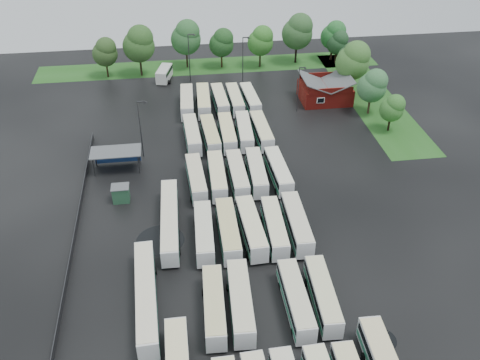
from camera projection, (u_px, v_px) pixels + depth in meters
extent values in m
plane|color=black|center=(238.00, 244.00, 73.31)|extent=(160.00, 160.00, 0.00)
cube|color=maroon|center=(325.00, 93.00, 110.28)|extent=(10.00, 8.00, 3.40)
cube|color=#4C4F51|center=(314.00, 82.00, 108.55)|extent=(5.07, 8.60, 2.19)
cube|color=#4C4F51|center=(338.00, 80.00, 109.12)|extent=(5.07, 8.60, 2.19)
cube|color=maroon|center=(331.00, 91.00, 105.77)|extent=(9.00, 0.20, 1.20)
cube|color=silver|center=(321.00, 100.00, 106.56)|extent=(1.60, 0.12, 1.20)
cylinder|color=#2D2D30|center=(94.00, 168.00, 86.42)|extent=(0.16, 0.16, 3.40)
cylinder|color=#2D2D30|center=(139.00, 164.00, 87.25)|extent=(0.16, 0.16, 3.40)
cylinder|color=#2D2D30|center=(96.00, 157.00, 89.05)|extent=(0.16, 0.16, 3.40)
cylinder|color=#2D2D30|center=(139.00, 154.00, 89.88)|extent=(0.16, 0.16, 3.40)
cube|color=#4C4F51|center=(116.00, 151.00, 87.15)|extent=(8.20, 4.20, 0.15)
cube|color=navy|center=(118.00, 155.00, 89.77)|extent=(7.60, 0.08, 2.60)
cube|color=#214B30|center=(121.00, 194.00, 81.12)|extent=(2.50, 2.00, 2.50)
cube|color=#4C4F51|center=(120.00, 187.00, 80.39)|extent=(2.70, 2.20, 0.12)
cube|color=#215619|center=(209.00, 66.00, 126.80)|extent=(80.00, 10.00, 0.01)
cube|color=#215619|center=(370.00, 97.00, 112.37)|extent=(10.00, 50.00, 0.01)
cube|color=#2D2D30|center=(78.00, 219.00, 77.01)|extent=(0.10, 50.00, 1.20)
cube|color=silver|center=(214.00, 306.00, 61.74)|extent=(2.86, 11.23, 2.55)
cube|color=black|center=(214.00, 303.00, 61.46)|extent=(2.90, 10.79, 0.82)
cube|color=#227250|center=(214.00, 309.00, 62.05)|extent=(2.90, 11.01, 0.56)
cube|color=beige|center=(214.00, 298.00, 61.00)|extent=(2.75, 10.89, 0.11)
cylinder|color=black|center=(217.00, 338.00, 59.53)|extent=(2.36, 0.89, 0.89)
cylinder|color=black|center=(212.00, 292.00, 65.38)|extent=(2.36, 0.89, 0.89)
cube|color=silver|center=(240.00, 302.00, 62.21)|extent=(3.01, 11.76, 2.67)
cube|color=black|center=(240.00, 298.00, 61.91)|extent=(3.05, 11.29, 0.85)
cube|color=#1E714A|center=(240.00, 305.00, 62.54)|extent=(3.05, 11.53, 0.59)
cube|color=beige|center=(240.00, 293.00, 61.44)|extent=(2.90, 11.40, 0.12)
cylinder|color=black|center=(245.00, 335.00, 59.89)|extent=(2.48, 0.93, 0.93)
cylinder|color=black|center=(236.00, 287.00, 66.02)|extent=(2.48, 0.93, 0.93)
cube|color=silver|center=(296.00, 300.00, 62.54)|extent=(2.41, 11.30, 2.59)
cube|color=black|center=(296.00, 297.00, 62.25)|extent=(2.46, 10.85, 0.83)
cube|color=#1E7A55|center=(295.00, 303.00, 62.86)|extent=(2.45, 11.07, 0.57)
cube|color=beige|center=(296.00, 292.00, 61.79)|extent=(2.31, 10.96, 0.11)
cylinder|color=black|center=(302.00, 331.00, 60.29)|extent=(2.40, 0.90, 0.90)
cylinder|color=black|center=(289.00, 286.00, 66.23)|extent=(2.40, 0.90, 0.90)
cube|color=silver|center=(323.00, 295.00, 63.17)|extent=(2.82, 11.24, 2.55)
cube|color=black|center=(323.00, 292.00, 62.89)|extent=(2.86, 10.79, 0.82)
cube|color=#1D754D|center=(322.00, 298.00, 63.49)|extent=(2.86, 11.01, 0.56)
cube|color=beige|center=(324.00, 287.00, 62.43)|extent=(2.71, 10.90, 0.11)
cylinder|color=black|center=(330.00, 326.00, 60.95)|extent=(2.37, 0.89, 0.89)
cylinder|color=black|center=(314.00, 282.00, 66.81)|extent=(2.37, 0.89, 0.89)
cube|color=silver|center=(204.00, 233.00, 72.71)|extent=(2.79, 11.38, 2.59)
cube|color=black|center=(204.00, 230.00, 72.42)|extent=(2.83, 10.93, 0.83)
cube|color=#118258|center=(204.00, 236.00, 73.03)|extent=(2.83, 11.15, 0.57)
cube|color=beige|center=(204.00, 225.00, 71.96)|extent=(2.68, 11.03, 0.11)
cylinder|color=black|center=(207.00, 258.00, 70.46)|extent=(2.40, 0.90, 0.90)
cylinder|color=black|center=(202.00, 224.00, 76.40)|extent=(2.40, 0.90, 0.90)
cube|color=silver|center=(228.00, 230.00, 73.05)|extent=(2.52, 11.71, 2.68)
cube|color=black|center=(228.00, 227.00, 72.75)|extent=(2.58, 11.24, 0.86)
cube|color=#1E7951|center=(228.00, 234.00, 73.38)|extent=(2.57, 11.47, 0.59)
cube|color=#D5CB83|center=(228.00, 222.00, 72.27)|extent=(2.42, 11.36, 0.12)
cylinder|color=black|center=(232.00, 256.00, 70.72)|extent=(2.48, 0.94, 0.94)
cylinder|color=black|center=(225.00, 221.00, 76.87)|extent=(2.48, 0.94, 0.94)
cube|color=silver|center=(251.00, 228.00, 73.48)|extent=(2.93, 11.78, 2.68)
cube|color=black|center=(251.00, 225.00, 73.18)|extent=(2.96, 11.32, 0.86)
cube|color=#2B825E|center=(251.00, 231.00, 73.81)|extent=(2.96, 11.55, 0.59)
cube|color=beige|center=(251.00, 220.00, 72.70)|extent=(2.81, 11.43, 0.12)
cylinder|color=black|center=(255.00, 253.00, 71.15)|extent=(2.48, 0.94, 0.94)
cylinder|color=black|center=(247.00, 219.00, 77.30)|extent=(2.48, 0.94, 0.94)
cube|color=silver|center=(274.00, 227.00, 73.66)|extent=(2.75, 11.36, 2.58)
cube|color=black|center=(275.00, 225.00, 73.37)|extent=(2.79, 10.91, 0.83)
cube|color=#198158|center=(274.00, 231.00, 73.98)|extent=(2.79, 11.13, 0.57)
cube|color=beige|center=(275.00, 220.00, 72.91)|extent=(2.64, 11.01, 0.11)
cylinder|color=black|center=(279.00, 252.00, 71.42)|extent=(2.40, 0.90, 0.90)
cylinder|color=black|center=(269.00, 219.00, 77.35)|extent=(2.40, 0.90, 0.90)
cube|color=silver|center=(297.00, 224.00, 74.27)|extent=(2.70, 11.78, 2.69)
cube|color=black|center=(297.00, 221.00, 73.97)|extent=(2.75, 11.31, 0.86)
cube|color=#2A8061|center=(296.00, 227.00, 74.60)|extent=(2.74, 11.55, 0.59)
cube|color=beige|center=(297.00, 216.00, 73.49)|extent=(2.59, 11.43, 0.12)
cylinder|color=black|center=(302.00, 249.00, 71.93)|extent=(2.49, 0.94, 0.94)
cylinder|color=black|center=(290.00, 215.00, 78.10)|extent=(2.49, 0.94, 0.94)
cube|color=silver|center=(196.00, 179.00, 83.77)|extent=(2.79, 11.29, 2.57)
cube|color=black|center=(196.00, 176.00, 83.49)|extent=(2.83, 10.84, 0.82)
cube|color=#1F7A59|center=(196.00, 182.00, 84.09)|extent=(2.83, 11.07, 0.56)
cube|color=beige|center=(196.00, 171.00, 83.03)|extent=(2.68, 10.95, 0.11)
cylinder|color=black|center=(198.00, 198.00, 81.54)|extent=(2.38, 0.90, 0.90)
cylinder|color=black|center=(195.00, 173.00, 87.44)|extent=(2.38, 0.90, 0.90)
cube|color=silver|center=(217.00, 176.00, 84.31)|extent=(2.62, 11.45, 2.61)
cube|color=black|center=(217.00, 173.00, 84.02)|extent=(2.67, 10.99, 0.84)
cube|color=#137B4E|center=(217.00, 179.00, 84.63)|extent=(2.66, 11.22, 0.57)
cube|color=beige|center=(217.00, 169.00, 83.56)|extent=(2.52, 11.10, 0.11)
cylinder|color=black|center=(220.00, 196.00, 82.04)|extent=(2.42, 0.91, 0.91)
cylinder|color=black|center=(215.00, 171.00, 88.04)|extent=(2.42, 0.91, 0.91)
cube|color=silver|center=(237.00, 175.00, 84.66)|extent=(2.44, 11.38, 2.61)
cube|color=black|center=(237.00, 172.00, 84.37)|extent=(2.49, 10.93, 0.83)
cube|color=#257A53|center=(237.00, 178.00, 84.98)|extent=(2.48, 11.16, 0.57)
cube|color=beige|center=(237.00, 167.00, 83.91)|extent=(2.34, 11.04, 0.11)
cylinder|color=black|center=(241.00, 194.00, 82.40)|extent=(2.42, 0.91, 0.91)
cylinder|color=black|center=(234.00, 169.00, 88.38)|extent=(2.42, 0.91, 0.91)
cube|color=silver|center=(256.00, 172.00, 85.23)|extent=(2.79, 11.50, 2.62)
cube|color=black|center=(257.00, 169.00, 84.94)|extent=(2.83, 11.04, 0.84)
cube|color=#1E734F|center=(256.00, 175.00, 85.55)|extent=(2.83, 11.27, 0.58)
cube|color=beige|center=(257.00, 165.00, 84.47)|extent=(2.69, 11.15, 0.11)
cylinder|color=black|center=(260.00, 192.00, 82.96)|extent=(2.43, 0.91, 0.91)
cylinder|color=black|center=(253.00, 167.00, 88.96)|extent=(2.43, 0.91, 0.91)
cube|color=silver|center=(278.00, 171.00, 85.52)|extent=(2.73, 11.43, 2.60)
cube|color=black|center=(278.00, 168.00, 85.23)|extent=(2.78, 10.98, 0.83)
cube|color=#14834F|center=(278.00, 174.00, 85.84)|extent=(2.77, 11.20, 0.57)
cube|color=#F0ECCB|center=(279.00, 164.00, 84.77)|extent=(2.63, 11.09, 0.11)
cylinder|color=black|center=(283.00, 191.00, 83.26)|extent=(2.41, 0.91, 0.91)
cylinder|color=black|center=(274.00, 166.00, 89.23)|extent=(2.41, 0.91, 0.91)
cube|color=silver|center=(192.00, 135.00, 95.45)|extent=(2.74, 11.52, 2.62)
cube|color=black|center=(192.00, 132.00, 95.16)|extent=(2.79, 11.06, 0.84)
cube|color=#2A7F5F|center=(192.00, 137.00, 95.77)|extent=(2.78, 11.29, 0.58)
cube|color=beige|center=(192.00, 128.00, 94.69)|extent=(2.64, 11.17, 0.11)
cylinder|color=black|center=(194.00, 151.00, 93.17)|extent=(2.43, 0.92, 0.92)
cylinder|color=black|center=(191.00, 131.00, 99.19)|extent=(2.43, 0.92, 0.92)
cube|color=silver|center=(210.00, 135.00, 95.37)|extent=(2.88, 11.42, 2.59)
cube|color=black|center=(210.00, 132.00, 95.08)|extent=(2.92, 10.97, 0.83)
cube|color=#1E7757|center=(210.00, 138.00, 95.69)|extent=(2.92, 11.19, 0.57)
cube|color=#D7D287|center=(210.00, 128.00, 94.62)|extent=(2.77, 11.07, 0.11)
cylinder|color=black|center=(212.00, 152.00, 93.12)|extent=(2.41, 0.91, 0.91)
cylinder|color=black|center=(209.00, 132.00, 99.07)|extent=(2.41, 0.91, 0.91)
cube|color=silver|center=(227.00, 133.00, 95.92)|extent=(2.53, 11.44, 2.61)
cube|color=black|center=(227.00, 131.00, 95.63)|extent=(2.58, 10.98, 0.84)
cube|color=#0F7B4A|center=(227.00, 136.00, 96.24)|extent=(2.57, 11.21, 0.58)
cube|color=#EFE398|center=(227.00, 126.00, 95.16)|extent=(2.43, 11.10, 0.11)
cylinder|color=black|center=(230.00, 150.00, 93.65)|extent=(2.42, 0.91, 0.91)
cylinder|color=black|center=(225.00, 130.00, 99.65)|extent=(2.42, 0.91, 0.91)
cube|color=silver|center=(244.00, 131.00, 96.44)|extent=(2.94, 11.51, 2.61)
cube|color=black|center=(244.00, 129.00, 96.15)|extent=(2.98, 11.06, 0.84)
cube|color=#1F8460|center=(244.00, 134.00, 96.76)|extent=(2.98, 11.29, 0.58)
cube|color=beige|center=(244.00, 125.00, 95.68)|extent=(2.83, 11.17, 0.11)
cylinder|color=black|center=(247.00, 148.00, 94.17)|extent=(2.42, 0.91, 0.91)
cylinder|color=black|center=(242.00, 128.00, 100.17)|extent=(2.42, 0.91, 0.91)
cube|color=silver|center=(262.00, 131.00, 96.54)|extent=(2.66, 11.47, 2.62)
cube|color=black|center=(262.00, 129.00, 96.25)|extent=(2.70, 11.01, 0.84)
cube|color=#148456|center=(261.00, 134.00, 96.86)|extent=(2.70, 11.24, 0.58)
cube|color=beige|center=(262.00, 124.00, 95.79)|extent=(2.56, 11.12, 0.11)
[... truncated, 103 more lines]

